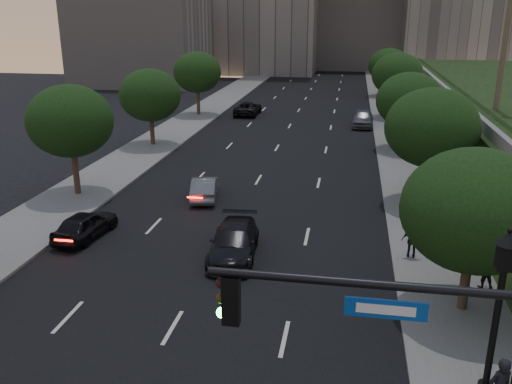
% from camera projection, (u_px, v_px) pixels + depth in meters
% --- Properties ---
extents(road_surface, '(16.00, 140.00, 0.02)m').
position_uv_depth(road_surface, '(273.00, 154.00, 42.54)').
color(road_surface, black).
rests_on(road_surface, ground).
extents(sidewalk_right, '(4.50, 140.00, 0.15)m').
position_uv_depth(sidewalk_right, '(408.00, 159.00, 40.83)').
color(sidewalk_right, slate).
rests_on(sidewalk_right, ground).
extents(sidewalk_left, '(4.50, 140.00, 0.15)m').
position_uv_depth(sidewalk_left, '(149.00, 148.00, 44.20)').
color(sidewalk_left, slate).
rests_on(sidewalk_left, ground).
extents(parapet_wall, '(0.35, 90.00, 0.70)m').
position_uv_depth(parapet_wall, '(465.00, 108.00, 37.07)').
color(parapet_wall, slate).
rests_on(parapet_wall, embankment).
extents(office_block_filler, '(18.00, 16.00, 14.00)m').
position_uv_depth(office_block_filler, '(142.00, 37.00, 81.95)').
color(office_block_filler, '#A69F98').
rests_on(office_block_filler, ground).
extents(tree_right_a, '(5.20, 5.20, 6.24)m').
position_uv_depth(tree_right_a, '(475.00, 210.00, 19.03)').
color(tree_right_a, '#38281C').
rests_on(tree_right_a, ground).
extents(tree_right_b, '(5.20, 5.20, 6.74)m').
position_uv_depth(tree_right_b, '(432.00, 128.00, 30.08)').
color(tree_right_b, '#38281C').
rests_on(tree_right_b, ground).
extents(tree_right_c, '(5.20, 5.20, 6.24)m').
position_uv_depth(tree_right_c, '(410.00, 101.00, 42.37)').
color(tree_right_c, '#38281C').
rests_on(tree_right_c, ground).
extents(tree_right_d, '(5.20, 5.20, 6.74)m').
position_uv_depth(tree_right_d, '(397.00, 75.00, 55.29)').
color(tree_right_d, '#38281C').
rests_on(tree_right_d, ground).
extents(tree_right_e, '(5.20, 5.20, 6.24)m').
position_uv_depth(tree_right_e, '(389.00, 66.00, 69.46)').
color(tree_right_e, '#38281C').
rests_on(tree_right_e, ground).
extents(tree_left_b, '(5.00, 5.00, 6.71)m').
position_uv_depth(tree_left_b, '(70.00, 121.00, 31.58)').
color(tree_left_b, '#38281C').
rests_on(tree_left_b, ground).
extents(tree_left_c, '(5.00, 5.00, 6.34)m').
position_uv_depth(tree_left_c, '(150.00, 95.00, 43.84)').
color(tree_left_c, '#38281C').
rests_on(tree_left_c, ground).
extents(tree_left_d, '(5.00, 5.00, 6.71)m').
position_uv_depth(tree_left_d, '(197.00, 72.00, 56.79)').
color(tree_left_d, '#38281C').
rests_on(tree_left_d, ground).
extents(street_lamp, '(0.64, 0.64, 5.62)m').
position_uv_depth(street_lamp, '(494.00, 333.00, 14.24)').
color(street_lamp, black).
rests_on(street_lamp, ground).
extents(sedan_near_left, '(2.10, 4.20, 1.37)m').
position_uv_depth(sedan_near_left, '(85.00, 225.00, 26.64)').
color(sedan_near_left, black).
rests_on(sedan_near_left, ground).
extents(sedan_mid_left, '(2.12, 4.24, 1.33)m').
position_uv_depth(sedan_mid_left, '(205.00, 188.00, 32.30)').
color(sedan_mid_left, slate).
rests_on(sedan_mid_left, ground).
extents(sedan_far_left, '(2.40, 5.19, 1.44)m').
position_uv_depth(sedan_far_left, '(248.00, 108.00, 58.39)').
color(sedan_far_left, black).
rests_on(sedan_far_left, ground).
extents(sedan_near_right, '(2.44, 5.14, 1.45)m').
position_uv_depth(sedan_near_right, '(234.00, 242.00, 24.54)').
color(sedan_near_right, black).
rests_on(sedan_near_right, ground).
extents(sedan_far_right, '(2.18, 4.88, 1.63)m').
position_uv_depth(sedan_far_right, '(363.00, 118.00, 52.40)').
color(sedan_far_right, slate).
rests_on(sedan_far_right, ground).
extents(pedestrian_b, '(0.76, 0.60, 1.52)m').
position_uv_depth(pedestrian_b, '(485.00, 270.00, 21.48)').
color(pedestrian_b, black).
rests_on(pedestrian_b, sidewalk_right).
extents(pedestrian_c, '(0.98, 0.47, 1.63)m').
position_uv_depth(pedestrian_c, '(413.00, 240.00, 24.13)').
color(pedestrian_c, black).
rests_on(pedestrian_c, sidewalk_right).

